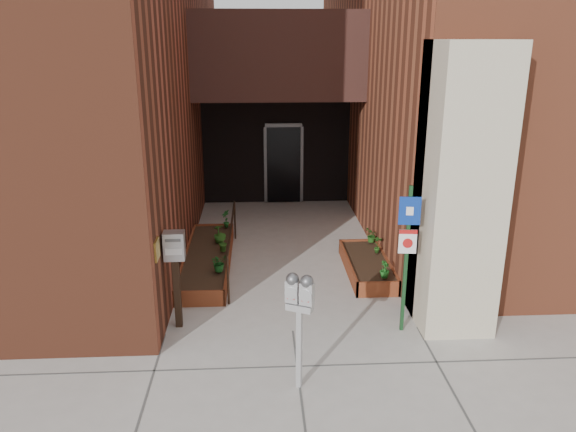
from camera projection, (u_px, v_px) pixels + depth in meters
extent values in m
plane|color=#9E9991|center=(293.00, 331.00, 8.86)|extent=(80.00, 80.00, 0.00)
cube|color=brown|center=(25.00, 11.00, 13.38)|extent=(8.00, 14.60, 10.00)
cube|color=#97472C|center=(508.00, 13.00, 14.43)|extent=(8.00, 13.70, 10.00)
cube|color=#BEAC92|center=(460.00, 191.00, 8.51)|extent=(1.10, 1.20, 4.40)
cube|color=black|center=(277.00, 55.00, 13.33)|extent=(4.20, 2.00, 2.00)
cube|color=black|center=(276.00, 148.00, 15.43)|extent=(4.00, 0.30, 3.00)
cube|color=black|center=(284.00, 165.00, 15.41)|extent=(0.90, 0.06, 2.10)
cube|color=#B79338|center=(157.00, 250.00, 8.11)|extent=(0.04, 0.30, 0.30)
cube|color=maroon|center=(199.00, 299.00, 9.61)|extent=(0.90, 0.04, 0.30)
cube|color=maroon|center=(214.00, 230.00, 12.99)|extent=(0.90, 0.04, 0.30)
cube|color=maroon|center=(186.00, 260.00, 11.28)|extent=(0.04, 3.60, 0.30)
cube|color=maroon|center=(229.00, 259.00, 11.32)|extent=(0.04, 3.60, 0.30)
cube|color=black|center=(208.00, 260.00, 11.31)|extent=(0.82, 3.52, 0.26)
cube|color=maroon|center=(379.00, 289.00, 9.96)|extent=(0.80, 0.04, 0.30)
cube|color=maroon|center=(358.00, 246.00, 12.01)|extent=(0.80, 0.04, 0.30)
cube|color=maroon|center=(348.00, 266.00, 10.97)|extent=(0.04, 2.20, 0.30)
cube|color=maroon|center=(386.00, 265.00, 11.01)|extent=(0.04, 2.20, 0.30)
cube|color=black|center=(367.00, 267.00, 10.99)|extent=(0.72, 2.12, 0.26)
cylinder|color=black|center=(228.00, 280.00, 9.62)|extent=(0.04, 0.04, 0.90)
cylinder|color=black|center=(235.00, 220.00, 12.75)|extent=(0.04, 0.04, 0.90)
cylinder|color=black|center=(231.00, 225.00, 11.05)|extent=(0.04, 3.30, 0.04)
cube|color=#B7B7B9|center=(299.00, 349.00, 7.30)|extent=(0.09, 0.09, 1.13)
cube|color=#B7B7B9|center=(299.00, 307.00, 7.11)|extent=(0.36, 0.26, 0.09)
cube|color=#B7B7B9|center=(292.00, 291.00, 7.08)|extent=(0.20, 0.17, 0.29)
sphere|color=#59595B|center=(293.00, 279.00, 7.03)|extent=(0.17, 0.17, 0.17)
cube|color=white|center=(291.00, 292.00, 7.02)|extent=(0.10, 0.05, 0.06)
cube|color=#B21414|center=(291.00, 298.00, 7.05)|extent=(0.10, 0.05, 0.03)
cube|color=#B7B7B9|center=(307.00, 294.00, 7.01)|extent=(0.20, 0.17, 0.29)
sphere|color=#59595B|center=(307.00, 281.00, 6.96)|extent=(0.17, 0.17, 0.17)
cube|color=white|center=(305.00, 294.00, 6.95)|extent=(0.10, 0.05, 0.06)
cube|color=#B21414|center=(305.00, 301.00, 6.98)|extent=(0.10, 0.05, 0.03)
cube|color=#153C1C|center=(406.00, 261.00, 8.54)|extent=(0.06, 0.06, 2.36)
cube|color=navy|center=(410.00, 211.00, 8.26)|extent=(0.32, 0.05, 0.43)
cube|color=white|center=(410.00, 211.00, 8.26)|extent=(0.11, 0.02, 0.13)
cube|color=white|center=(408.00, 242.00, 8.41)|extent=(0.27, 0.05, 0.38)
cube|color=#B21414|center=(408.00, 232.00, 8.36)|extent=(0.27, 0.04, 0.06)
cylinder|color=#B21414|center=(408.00, 243.00, 8.41)|extent=(0.15, 0.03, 0.15)
cube|color=black|center=(177.00, 293.00, 8.84)|extent=(0.11, 0.11, 1.17)
cube|color=#AFAFB2|center=(174.00, 246.00, 8.60)|extent=(0.32, 0.24, 0.45)
cube|color=#59595B|center=(173.00, 241.00, 8.44)|extent=(0.23, 0.02, 0.04)
cube|color=white|center=(173.00, 252.00, 8.50)|extent=(0.25, 0.02, 0.11)
imported|color=#17511A|center=(219.00, 262.00, 10.32)|extent=(0.43, 0.43, 0.34)
imported|color=#285618|center=(222.00, 242.00, 11.28)|extent=(0.28, 0.28, 0.36)
imported|color=#255D1A|center=(219.00, 233.00, 11.75)|extent=(0.30, 0.30, 0.39)
imported|color=#1A5B1F|center=(226.00, 219.00, 12.67)|extent=(0.28, 0.28, 0.41)
imported|color=#195A1A|center=(385.00, 269.00, 10.05)|extent=(0.25, 0.25, 0.31)
imported|color=#214F16|center=(377.00, 244.00, 11.17)|extent=(0.25, 0.25, 0.36)
imported|color=#1F5117|center=(371.00, 236.00, 11.77)|extent=(0.36, 0.36, 0.29)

